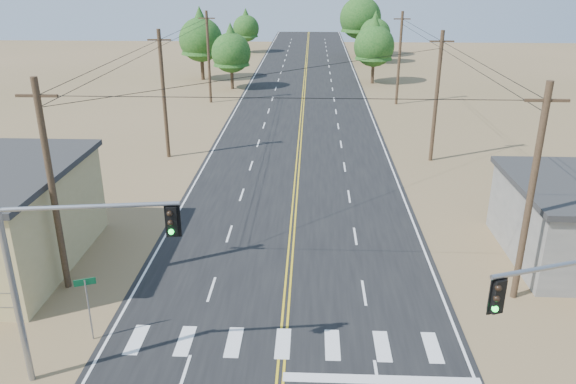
{
  "coord_description": "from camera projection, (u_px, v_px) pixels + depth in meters",
  "views": [
    {
      "loc": [
        1.01,
        -10.8,
        14.12
      ],
      "look_at": [
        -0.13,
        15.87,
        3.5
      ],
      "focal_mm": 35.0,
      "sensor_mm": 36.0,
      "label": 1
    }
  ],
  "objects": [
    {
      "name": "utility_pole_right_far",
      "position": [
        399.0,
        58.0,
        61.25
      ],
      "size": [
        1.8,
        0.3,
        10.0
      ],
      "color": "#4C3826",
      "rests_on": "ground"
    },
    {
      "name": "utility_pole_left_far",
      "position": [
        209.0,
        57.0,
        62.09
      ],
      "size": [
        1.8,
        0.3,
        10.0
      ],
      "color": "#4C3826",
      "rests_on": "ground"
    },
    {
      "name": "tree_right_far",
      "position": [
        361.0,
        14.0,
        94.95
      ],
      "size": [
        7.0,
        7.0,
        11.67
      ],
      "color": "#3F2D1E",
      "rests_on": "ground"
    },
    {
      "name": "utility_pole_left_mid",
      "position": [
        164.0,
        94.0,
        43.52
      ],
      "size": [
        1.8,
        0.3,
        10.0
      ],
      "color": "#4C3826",
      "rests_on": "ground"
    },
    {
      "name": "utility_pole_right_near",
      "position": [
        531.0,
        194.0,
        24.12
      ],
      "size": [
        1.8,
        0.3,
        10.0
      ],
      "color": "#4C3826",
      "rests_on": "ground"
    },
    {
      "name": "tree_left_mid",
      "position": [
        201.0,
        35.0,
        74.93
      ],
      "size": [
        5.82,
        5.82,
        9.7
      ],
      "color": "#3F2D1E",
      "rests_on": "ground"
    },
    {
      "name": "tree_right_near",
      "position": [
        374.0,
        42.0,
        72.7
      ],
      "size": [
        5.25,
        5.25,
        8.76
      ],
      "color": "#3F2D1E",
      "rests_on": "ground"
    },
    {
      "name": "signal_mast_left",
      "position": [
        61.0,
        264.0,
        19.15
      ],
      "size": [
        5.94,
        1.05,
        7.03
      ],
      "rotation": [
        0.0,
        0.0,
        0.14
      ],
      "color": "gray",
      "rests_on": "ground"
    },
    {
      "name": "street_sign",
      "position": [
        87.0,
        299.0,
        22.33
      ],
      "size": [
        0.79,
        0.35,
        2.82
      ],
      "rotation": [
        0.0,
        0.0,
        0.39
      ],
      "color": "gray",
      "rests_on": "ground"
    },
    {
      "name": "tree_left_near",
      "position": [
        231.0,
        49.0,
        69.39
      ],
      "size": [
        4.88,
        4.88,
        8.14
      ],
      "color": "#3F2D1E",
      "rests_on": "ground"
    },
    {
      "name": "tree_left_far",
      "position": [
        246.0,
        26.0,
        100.3
      ],
      "size": [
        4.67,
        4.67,
        7.78
      ],
      "color": "#3F2D1E",
      "rests_on": "ground"
    },
    {
      "name": "utility_pole_left_near",
      "position": [
        52.0,
        187.0,
        24.96
      ],
      "size": [
        1.8,
        0.3,
        10.0
      ],
      "color": "#4C3826",
      "rests_on": "ground"
    },
    {
      "name": "utility_pole_right_mid",
      "position": [
        436.0,
        96.0,
        42.68
      ],
      "size": [
        1.8,
        0.3,
        10.0
      ],
      "color": "#4C3826",
      "rests_on": "ground"
    },
    {
      "name": "tree_right_mid",
      "position": [
        375.0,
        31.0,
        89.01
      ],
      "size": [
        4.92,
        4.92,
        8.2
      ],
      "color": "#3F2D1E",
      "rests_on": "ground"
    },
    {
      "name": "road",
      "position": [
        298.0,
        166.0,
        43.13
      ],
      "size": [
        15.0,
        200.0,
        0.02
      ],
      "primitive_type": "cube",
      "color": "black",
      "rests_on": "ground"
    }
  ]
}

